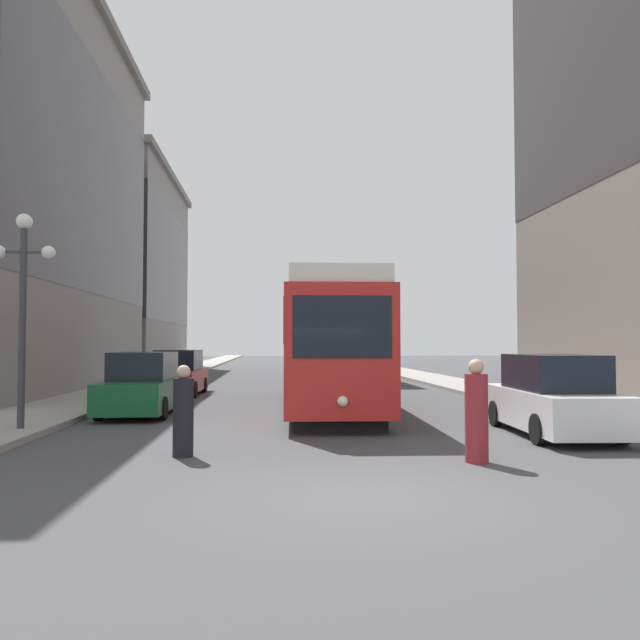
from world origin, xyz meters
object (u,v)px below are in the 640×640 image
object	(u,v)px
streetcar	(327,343)
parked_car_left_mid	(178,374)
lamp_post_left_near	(23,285)
parked_car_left_near	(143,385)
pedestrian_crossing_near	(183,414)
transit_bus	(354,346)
pedestrian_crossing_far	(476,414)
parked_car_right_far	(552,398)

from	to	relation	value
streetcar	parked_car_left_mid	size ratio (longest dim) A/B	2.98
parked_car_left_mid	lamp_post_left_near	bearing A→B (deg)	-97.99
parked_car_left_near	pedestrian_crossing_near	xyz separation A→B (m)	(2.17, -7.03, -0.06)
transit_bus	lamp_post_left_near	bearing A→B (deg)	-115.79
parked_car_left_near	parked_car_left_mid	size ratio (longest dim) A/B	1.06
parked_car_left_near	pedestrian_crossing_near	world-z (taller)	parked_car_left_near
parked_car_left_near	lamp_post_left_near	bearing A→B (deg)	-114.85
transit_bus	pedestrian_crossing_far	world-z (taller)	transit_bus
streetcar	parked_car_left_mid	xyz separation A→B (m)	(-5.55, 5.29, -1.26)
parked_car_left_near	parked_car_left_mid	world-z (taller)	same
streetcar	parked_car_right_far	size ratio (longest dim) A/B	2.78
lamp_post_left_near	parked_car_left_mid	bearing A→B (deg)	80.04
parked_car_left_mid	parked_car_right_far	distance (m)	15.51
pedestrian_crossing_near	pedestrian_crossing_far	xyz separation A→B (m)	(5.18, -0.95, 0.06)
pedestrian_crossing_near	lamp_post_left_near	xyz separation A→B (m)	(-4.07, 3.02, 2.63)
streetcar	pedestrian_crossing_near	xyz separation A→B (m)	(-3.39, -8.56, -1.32)
parked_car_left_near	pedestrian_crossing_far	xyz separation A→B (m)	(7.35, -7.98, -0.01)
streetcar	transit_bus	xyz separation A→B (m)	(3.01, 16.05, -0.15)
pedestrian_crossing_near	streetcar	bearing A→B (deg)	95.70
lamp_post_left_near	pedestrian_crossing_far	bearing A→B (deg)	-23.22
streetcar	parked_car_left_near	distance (m)	5.90
transit_bus	parked_car_right_far	distance (m)	22.57
parked_car_left_mid	parked_car_right_far	world-z (taller)	same
streetcar	parked_car_left_near	bearing A→B (deg)	-162.73
transit_bus	pedestrian_crossing_near	size ratio (longest dim) A/B	7.63
transit_bus	parked_car_left_near	distance (m)	19.58
parked_car_left_near	pedestrian_crossing_near	bearing A→B (deg)	-72.36
streetcar	lamp_post_left_near	size ratio (longest dim) A/B	2.68
streetcar	pedestrian_crossing_far	world-z (taller)	streetcar
parked_car_left_mid	lamp_post_left_near	size ratio (longest dim) A/B	0.90
pedestrian_crossing_far	parked_car_right_far	bearing A→B (deg)	104.93
parked_car_right_far	parked_car_left_mid	bearing A→B (deg)	-45.89
parked_car_left_near	parked_car_right_far	bearing A→B (deg)	-25.33
transit_bus	parked_car_left_mid	distance (m)	13.79
parked_car_left_mid	parked_car_left_near	bearing A→B (deg)	-88.04
pedestrian_crossing_near	lamp_post_left_near	world-z (taller)	lamp_post_left_near
transit_bus	pedestrian_crossing_near	world-z (taller)	transit_bus
transit_bus	lamp_post_left_near	world-z (taller)	lamp_post_left_near
streetcar	parked_car_right_far	world-z (taller)	streetcar
streetcar	pedestrian_crossing_near	size ratio (longest dim) A/B	7.86
parked_car_left_mid	transit_bus	bearing A→B (deg)	53.45
streetcar	transit_bus	distance (m)	16.33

